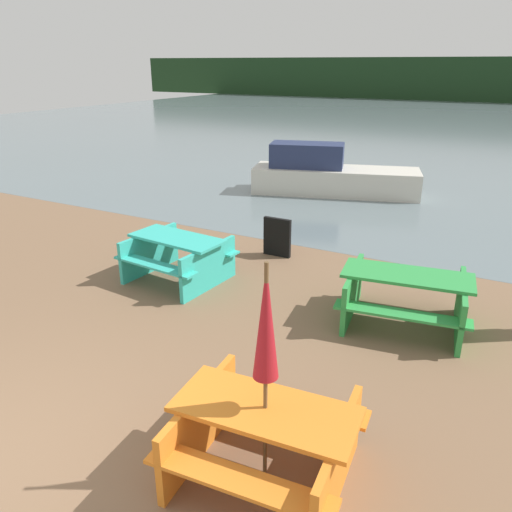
# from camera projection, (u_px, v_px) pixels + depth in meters

# --- Properties ---
(water) EXTENTS (60.00, 50.00, 0.00)m
(water) POSITION_uv_depth(u_px,v_px,m) (461.00, 123.00, 30.72)
(water) COLOR slate
(water) RESTS_ON ground_plane
(far_treeline) EXTENTS (80.00, 1.60, 4.00)m
(far_treeline) POSITION_uv_depth(u_px,v_px,m) (494.00, 80.00, 46.38)
(far_treeline) COLOR #193319
(far_treeline) RESTS_ON water
(picnic_table_orange) EXTENTS (1.71, 1.51, 0.73)m
(picnic_table_orange) POSITION_uv_depth(u_px,v_px,m) (265.00, 434.00, 4.38)
(picnic_table_orange) COLOR orange
(picnic_table_orange) RESTS_ON ground_plane
(picnic_table_teal) EXTENTS (1.72, 1.51, 0.77)m
(picnic_table_teal) POSITION_uv_depth(u_px,v_px,m) (178.00, 254.00, 8.42)
(picnic_table_teal) COLOR #33B7A8
(picnic_table_teal) RESTS_ON ground_plane
(picnic_table_green) EXTENTS (1.94, 1.62, 0.77)m
(picnic_table_green) POSITION_uv_depth(u_px,v_px,m) (405.00, 294.00, 6.99)
(picnic_table_green) COLOR green
(picnic_table_green) RESTS_ON ground_plane
(umbrella_crimson) EXTENTS (0.22, 0.22, 2.08)m
(umbrella_crimson) POSITION_uv_depth(u_px,v_px,m) (266.00, 325.00, 3.98)
(umbrella_crimson) COLOR brown
(umbrella_crimson) RESTS_ON ground_plane
(boat) EXTENTS (4.78, 2.58, 1.39)m
(boat) POSITION_uv_depth(u_px,v_px,m) (329.00, 175.00, 14.09)
(boat) COLOR beige
(boat) RESTS_ON water
(signboard) EXTENTS (0.55, 0.08, 0.75)m
(signboard) POSITION_uv_depth(u_px,v_px,m) (277.00, 237.00, 9.52)
(signboard) COLOR black
(signboard) RESTS_ON ground_plane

